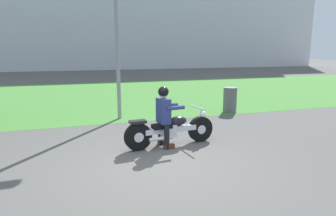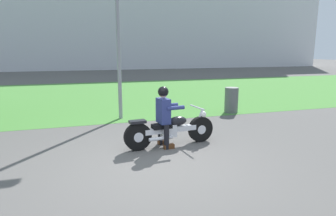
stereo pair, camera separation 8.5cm
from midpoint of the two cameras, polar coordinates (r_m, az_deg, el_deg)
ground at (r=5.63m, az=-2.00°, el=-11.27°), size 120.00×120.00×0.00m
grass_verge at (r=14.75m, az=-11.80°, el=2.60°), size 60.00×12.00×0.01m
stadium_facade at (r=38.49m, az=-10.45°, el=18.62°), size 55.28×8.00×14.46m
motorcycle_lead at (r=6.62m, az=0.95°, el=-4.29°), size 2.19×0.66×0.87m
rider_lead at (r=6.46m, az=-0.41°, el=-0.80°), size 0.58×0.50×1.39m
streetlight_pole at (r=9.35m, az=-8.91°, el=18.31°), size 0.96×0.20×5.26m
trash_can at (r=10.45m, az=12.65°, el=1.54°), size 0.47×0.47×0.89m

